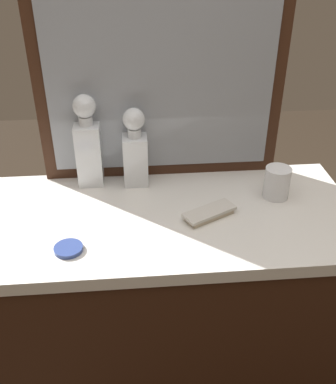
{
  "coord_description": "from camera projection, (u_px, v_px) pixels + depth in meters",
  "views": [
    {
      "loc": [
        -0.1,
        -1.14,
        1.69
      ],
      "look_at": [
        0.0,
        0.0,
        0.98
      ],
      "focal_mm": 41.58,
      "sensor_mm": 36.0,
      "label": 1
    }
  ],
  "objects": [
    {
      "name": "silver_brush_rear",
      "position": [
        209.0,
        213.0,
        1.37
      ],
      "size": [
        0.18,
        0.13,
        0.02
      ],
      "color": "#B7A88C",
      "rests_on": "dresser"
    },
    {
      "name": "crystal_tumbler_left",
      "position": [
        277.0,
        184.0,
        1.45
      ],
      "size": [
        0.08,
        0.08,
        0.11
      ],
      "color": "white",
      "rests_on": "dresser"
    },
    {
      "name": "dresser_mirror",
      "position": [
        161.0,
        71.0,
        1.41
      ],
      "size": [
        0.81,
        0.03,
        0.74
      ],
      "color": "#381E11",
      "rests_on": "dresser"
    },
    {
      "name": "crystal_decanter_far_left",
      "position": [
        89.0,
        149.0,
        1.48
      ],
      "size": [
        0.08,
        0.08,
        0.32
      ],
      "color": "white",
      "rests_on": "dresser"
    },
    {
      "name": "dresser",
      "position": [
        168.0,
        314.0,
        1.62
      ],
      "size": [
        1.19,
        0.56,
        0.9
      ],
      "color": "#381E11",
      "rests_on": "ground_plane"
    },
    {
      "name": "crystal_decanter_right",
      "position": [
        135.0,
        154.0,
        1.49
      ],
      "size": [
        0.08,
        0.08,
        0.27
      ],
      "color": "white",
      "rests_on": "dresser"
    },
    {
      "name": "porcelain_dish",
      "position": [
        68.0,
        249.0,
        1.23
      ],
      "size": [
        0.08,
        0.08,
        0.01
      ],
      "color": "#33478C",
      "rests_on": "dresser"
    }
  ]
}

